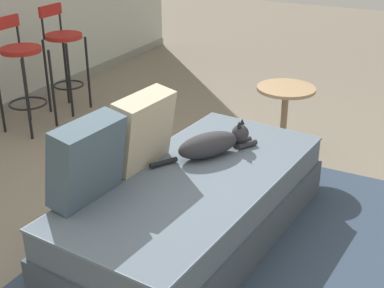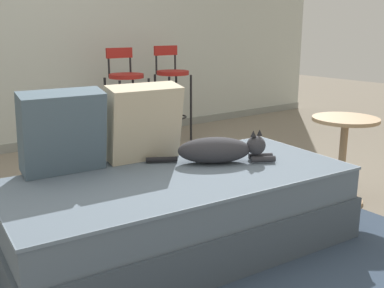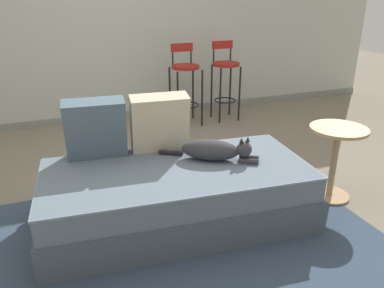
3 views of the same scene
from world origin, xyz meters
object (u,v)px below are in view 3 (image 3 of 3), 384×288
object	(u,v)px
throw_pillow_corner	(96,129)
side_table	(335,153)
bar_stool_near_window	(185,79)
couch	(177,194)
throw_pillow_middle	(159,123)
cat	(214,150)
bar_stool_by_doorway	(225,74)

from	to	relation	value
throw_pillow_corner	side_table	distance (m)	1.85
throw_pillow_corner	bar_stool_near_window	xyz separation A→B (m)	(1.30, 1.71, -0.07)
couch	side_table	world-z (taller)	side_table
side_table	throw_pillow_middle	bearing A→B (deg)	160.95
throw_pillow_corner	side_table	bearing A→B (deg)	-15.41
couch	side_table	distance (m)	1.30
couch	throw_pillow_corner	xyz separation A→B (m)	(-0.48, 0.38, 0.43)
throw_pillow_middle	side_table	xyz separation A→B (m)	(1.30, -0.45, -0.26)
couch	cat	xyz separation A→B (m)	(0.30, 0.04, 0.29)
cat	bar_stool_near_window	distance (m)	2.12
couch	cat	distance (m)	0.41
throw_pillow_corner	side_table	world-z (taller)	throw_pillow_corner
cat	bar_stool_near_window	size ratio (longest dim) A/B	0.66
bar_stool_by_doorway	bar_stool_near_window	bearing A→B (deg)	-179.91
cat	bar_stool_by_doorway	bearing A→B (deg)	62.61
throw_pillow_middle	side_table	distance (m)	1.40
cat	bar_stool_near_window	bearing A→B (deg)	75.90
bar_stool_by_doorway	side_table	bearing A→B (deg)	-92.26
throw_pillow_middle	bar_stool_by_doorway	distance (m)	2.23
throw_pillow_corner	throw_pillow_middle	xyz separation A→B (m)	(0.47, -0.04, 0.00)
couch	bar_stool_by_doorway	bearing A→B (deg)	56.89
couch	side_table	xyz separation A→B (m)	(1.28, -0.10, 0.17)
throw_pillow_middle	bar_stool_by_doorway	world-z (taller)	bar_stool_by_doorway
bar_stool_near_window	throw_pillow_corner	bearing A→B (deg)	-127.22
bar_stool_by_doorway	throw_pillow_middle	bearing A→B (deg)	-128.35
cat	side_table	distance (m)	1.00
bar_stool_by_doorway	throw_pillow_corner	bearing A→B (deg)	-137.21
side_table	bar_stool_near_window	bearing A→B (deg)	101.90
throw_pillow_corner	bar_stool_near_window	size ratio (longest dim) A/B	0.45
throw_pillow_middle	bar_stool_near_window	world-z (taller)	bar_stool_near_window
cat	throw_pillow_corner	bearing A→B (deg)	156.10
throw_pillow_middle	cat	world-z (taller)	throw_pillow_middle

